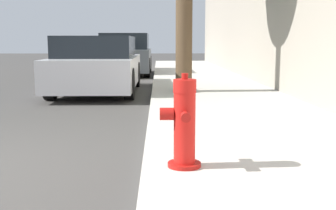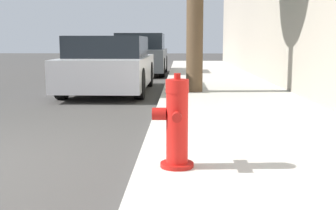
{
  "view_description": "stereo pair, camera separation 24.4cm",
  "coord_description": "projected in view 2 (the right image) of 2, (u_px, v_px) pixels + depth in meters",
  "views": [
    {
      "loc": [
        2.18,
        -3.58,
        1.19
      ],
      "look_at": [
        2.28,
        1.08,
        0.48
      ],
      "focal_mm": 45.0,
      "sensor_mm": 36.0,
      "label": 1
    },
    {
      "loc": [
        2.42,
        -3.58,
        1.19
      ],
      "look_at": [
        2.28,
        1.08,
        0.48
      ],
      "focal_mm": 45.0,
      "sensor_mm": 36.0,
      "label": 2
    }
  ],
  "objects": [
    {
      "name": "parked_car_mid",
      "position": [
        141.0,
        55.0,
        15.17
      ],
      "size": [
        1.79,
        3.8,
        1.47
      ],
      "color": "#4C5156",
      "rests_on": "ground_plane"
    },
    {
      "name": "fire_hydrant",
      "position": [
        176.0,
        124.0,
        3.53
      ],
      "size": [
        0.35,
        0.38,
        0.8
      ],
      "color": "#A91511",
      "rests_on": "sidewalk_slab"
    },
    {
      "name": "sidewalk_slab",
      "position": [
        292.0,
        171.0,
        3.68
      ],
      "size": [
        2.73,
        40.0,
        0.13
      ],
      "color": "beige",
      "rests_on": "ground_plane"
    },
    {
      "name": "parked_car_near",
      "position": [
        110.0,
        65.0,
        9.88
      ],
      "size": [
        1.82,
        4.14,
        1.31
      ],
      "color": "#B7B7BC",
      "rests_on": "ground_plane"
    }
  ]
}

